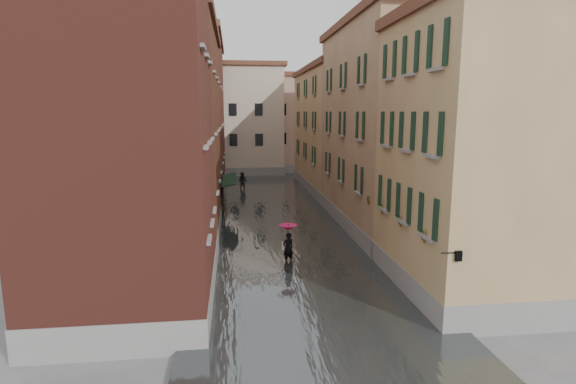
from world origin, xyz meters
TOP-DOWN VIEW (x-y plane):
  - ground at (0.00, 0.00)m, footprint 120.00×120.00m
  - floodwater at (0.00, 13.00)m, footprint 10.00×60.00m
  - building_left_near at (-7.00, -2.00)m, footprint 6.00×8.00m
  - building_left_mid at (-7.00, 9.00)m, footprint 6.00×14.00m
  - building_left_far at (-7.00, 24.00)m, footprint 6.00×16.00m
  - building_right_near at (7.00, -2.00)m, footprint 6.00×8.00m
  - building_right_mid at (7.00, 9.00)m, footprint 6.00×14.00m
  - building_right_far at (7.00, 24.00)m, footprint 6.00×16.00m
  - building_end_cream at (-3.00, 38.00)m, footprint 12.00×9.00m
  - building_end_pink at (6.00, 40.00)m, footprint 10.00×9.00m
  - awning_near at (-3.48, 13.68)m, footprint 1.09×3.26m
  - awning_far at (-3.48, 16.70)m, footprint 1.09×3.33m
  - wall_lantern at (4.33, -6.00)m, footprint 0.71×0.22m
  - window_planters at (4.12, -0.59)m, footprint 0.59×7.83m
  - pedestrian_main at (-0.35, 2.40)m, footprint 0.98×0.98m
  - pedestrian_far at (-2.18, 24.45)m, footprint 1.09×0.97m

SIDE VIEW (x-z plane):
  - ground at x=0.00m, z-range 0.00..0.00m
  - floodwater at x=0.00m, z-range 0.00..0.20m
  - pedestrian_far at x=-2.18m, z-range 0.00..1.87m
  - pedestrian_main at x=-0.35m, z-range 0.23..2.29m
  - awning_near at x=-3.48m, z-range 1.07..3.87m
  - awning_far at x=-3.48m, z-range 1.07..3.87m
  - wall_lantern at x=4.33m, z-range 2.83..3.18m
  - window_planters at x=4.12m, z-range 3.09..3.93m
  - building_right_near at x=7.00m, z-range 0.00..11.50m
  - building_right_far at x=7.00m, z-range 0.00..11.50m
  - building_end_pink at x=6.00m, z-range 0.00..12.00m
  - building_left_mid at x=-7.00m, z-range 0.00..12.50m
  - building_left_near at x=-7.00m, z-range 0.00..13.00m
  - building_right_mid at x=7.00m, z-range 0.00..13.00m
  - building_end_cream at x=-3.00m, z-range 0.00..13.00m
  - building_left_far at x=-7.00m, z-range 0.00..14.00m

